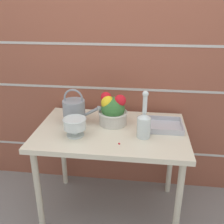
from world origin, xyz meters
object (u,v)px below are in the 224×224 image
(glass_decanter, at_px, (144,123))
(wire_tray, at_px, (162,126))
(crystal_pedestal_bowl, at_px, (75,125))
(flower_planter, at_px, (113,110))
(watering_can, at_px, (75,111))

(glass_decanter, xyz_separation_m, wire_tray, (0.13, 0.16, -0.10))
(wire_tray, bearing_deg, crystal_pedestal_bowl, -161.23)
(flower_planter, xyz_separation_m, wire_tray, (0.36, -0.02, -0.10))
(flower_planter, xyz_separation_m, glass_decanter, (0.23, -0.18, -0.00))
(watering_can, bearing_deg, wire_tray, -0.00)
(glass_decanter, bearing_deg, wire_tray, 51.19)
(flower_planter, height_order, wire_tray, flower_planter)
(crystal_pedestal_bowl, relative_size, flower_planter, 0.67)
(glass_decanter, height_order, wire_tray, glass_decanter)
(watering_can, distance_m, wire_tray, 0.65)
(flower_planter, relative_size, glass_decanter, 0.73)
(watering_can, height_order, glass_decanter, glass_decanter)
(glass_decanter, relative_size, wire_tray, 1.11)
(wire_tray, bearing_deg, watering_can, 180.00)
(crystal_pedestal_bowl, height_order, glass_decanter, glass_decanter)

